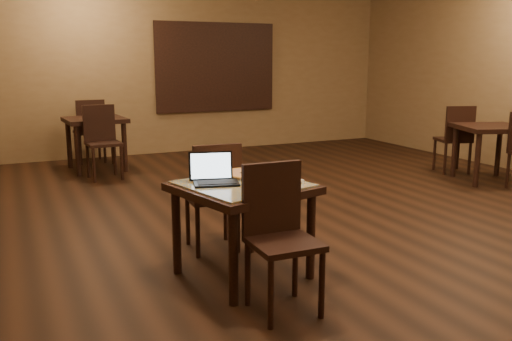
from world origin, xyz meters
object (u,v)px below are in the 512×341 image
chair_main_far (214,191)px  pizza_pan (244,175)px  laptop (214,175)px  other_table_b_chair_near (102,137)px  other_table_b (95,127)px  other_table_b_chair_far (90,127)px  other_table_a (490,135)px  tiled_table (243,196)px  other_table_a_chair_far (456,135)px  chair_main_near (278,228)px

chair_main_far → pizza_pan: (0.13, -0.37, 0.21)m
laptop → other_table_b_chair_near: other_table_b_chair_near is taller
other_table_b → other_table_b_chair_far: bearing=85.6°
laptop → other_table_b_chair_far: size_ratio=0.37×
chair_main_far → other_table_a: (4.53, 1.08, 0.10)m
tiled_table → pizza_pan: size_ratio=3.08×
laptop → other_table_a: laptop is taller
laptop → pizza_pan: size_ratio=1.08×
chair_main_far → other_table_b_chair_near: (-0.38, 3.61, 0.03)m
laptop → other_table_a_chair_far: (4.70, 2.19, -0.24)m
chair_main_far → other_table_b_chair_far: bearing=-81.3°
other_table_b → chair_main_far: bearing=-88.7°
laptop → other_table_b_chair_near: 4.13m
other_table_b_chair_far → tiled_table: bearing=90.2°
other_table_b_chair_far → laptop: bearing=88.1°
chair_main_near → chair_main_far: (-0.01, 1.22, -0.01)m
other_table_b → other_table_b_chair_far: (0.01, 0.62, -0.08)m
tiled_table → other_table_b: (-0.38, 4.84, 0.02)m
chair_main_far → other_table_b: 4.25m
other_table_b_chair_near → other_table_b_chair_far: (0.01, 1.23, 0.00)m
other_table_b → other_table_b_chair_near: bearing=-94.4°
tiled_table → other_table_b_chair_far: bearing=79.6°
tiled_table → other_table_b_chair_far: other_table_b_chair_far is taller
tiled_table → other_table_b: size_ratio=1.21×
other_table_a_chair_far → tiled_table: bearing=46.3°
chair_main_far → other_table_a_chair_far: (4.50, 1.68, 0.02)m
chair_main_far → pizza_pan: size_ratio=2.74×
other_table_b → laptop: bearing=-91.6°
tiled_table → other_table_b_chair_near: (-0.39, 4.23, -0.06)m
chair_main_near → pizza_pan: size_ratio=2.79×
other_table_a → other_table_b_chair_near: size_ratio=1.02×
pizza_pan → other_table_b_chair_near: bearing=97.3°
chair_main_far → other_table_b: bearing=-80.6°
tiled_table → chair_main_near: bearing=-104.3°
laptop → other_table_a: size_ratio=0.36×
chair_main_far → laptop: 0.60m
other_table_a → chair_main_near: bearing=-133.8°
laptop → other_table_a_chair_far: bearing=39.8°
chair_main_near → other_table_b_chair_far: 6.08m
chair_main_far → other_table_b: (-0.38, 4.23, 0.12)m
other_table_a → other_table_b_chair_near: other_table_b_chair_near is taller
chair_main_near → other_table_a_chair_far: size_ratio=0.99×
other_table_b_chair_near → chair_main_near: bearing=-89.2°
other_table_b_chair_far → other_table_a: bearing=138.7°
tiled_table → other_table_a_chair_far: size_ratio=1.09×
laptop → other_table_a: 4.99m
other_table_a → pizza_pan: bearing=-142.5°
laptop → other_table_b_chair_near: size_ratio=0.37×
chair_main_near → other_table_a: (4.53, 2.30, 0.09)m
tiled_table → other_table_a: 4.83m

